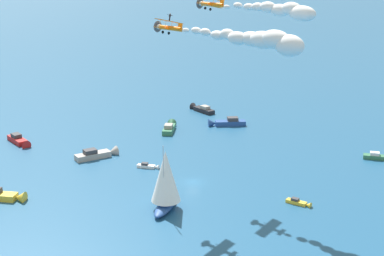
{
  "coord_description": "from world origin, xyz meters",
  "views": [
    {
      "loc": [
        -125.32,
        -0.24,
        51.22
      ],
      "look_at": [
        0.16,
        0.18,
        12.84
      ],
      "focal_mm": 55.48,
      "sensor_mm": 36.0,
      "label": 1
    }
  ],
  "objects_px": {
    "sailboat_outer_ring_b": "(166,180)",
    "wingwalker_lead": "(170,16)",
    "motorboat_far_stbd": "(300,203)",
    "motorboat_offshore": "(225,123)",
    "motorboat_trailing": "(381,157)",
    "biplane_lead": "(168,27)",
    "motorboat_outer_ring_a": "(170,127)",
    "motorboat_far_port": "(98,154)",
    "motorboat_mid_cluster": "(149,166)",
    "motorboat_near_centre": "(3,196)",
    "motorboat_ahead": "(201,109)",
    "motorboat_inshore": "(20,141)",
    "biplane_wingman": "(210,4)"
  },
  "relations": [
    {
      "from": "motorboat_inshore",
      "to": "biplane_lead",
      "type": "distance_m",
      "value": 63.74
    },
    {
      "from": "motorboat_outer_ring_a",
      "to": "sailboat_outer_ring_b",
      "type": "xyz_separation_m",
      "value": [
        -54.38,
        -1.39,
        5.57
      ]
    },
    {
      "from": "motorboat_trailing",
      "to": "biplane_lead",
      "type": "relative_size",
      "value": 1.24
    },
    {
      "from": "motorboat_trailing",
      "to": "motorboat_ahead",
      "type": "height_order",
      "value": "motorboat_ahead"
    },
    {
      "from": "motorboat_far_port",
      "to": "motorboat_outer_ring_a",
      "type": "distance_m",
      "value": 29.03
    },
    {
      "from": "motorboat_offshore",
      "to": "biplane_lead",
      "type": "xyz_separation_m",
      "value": [
        -49.9,
        14.55,
        34.86
      ]
    },
    {
      "from": "motorboat_offshore",
      "to": "motorboat_outer_ring_a",
      "type": "bearing_deg",
      "value": 106.26
    },
    {
      "from": "motorboat_inshore",
      "to": "motorboat_offshore",
      "type": "xyz_separation_m",
      "value": [
        17.39,
        -56.81,
        0.07
      ]
    },
    {
      "from": "motorboat_far_port",
      "to": "biplane_wingman",
      "type": "xyz_separation_m",
      "value": [
        -10.42,
        -27.83,
        38.53
      ]
    },
    {
      "from": "motorboat_far_port",
      "to": "motorboat_outer_ring_a",
      "type": "xyz_separation_m",
      "value": [
        23.41,
        -17.17,
        -0.04
      ]
    },
    {
      "from": "motorboat_inshore",
      "to": "wingwalker_lead",
      "type": "bearing_deg",
      "value": -127.07
    },
    {
      "from": "sailboat_outer_ring_b",
      "to": "biplane_wingman",
      "type": "height_order",
      "value": "biplane_wingman"
    },
    {
      "from": "motorboat_trailing",
      "to": "motorboat_mid_cluster",
      "type": "bearing_deg",
      "value": 96.03
    },
    {
      "from": "motorboat_mid_cluster",
      "to": "wingwalker_lead",
      "type": "height_order",
      "value": "wingwalker_lead"
    },
    {
      "from": "motorboat_far_stbd",
      "to": "motorboat_offshore",
      "type": "relative_size",
      "value": 0.46
    },
    {
      "from": "motorboat_trailing",
      "to": "sailboat_outer_ring_b",
      "type": "xyz_separation_m",
      "value": [
        -29.55,
        52.85,
        5.77
      ]
    },
    {
      "from": "sailboat_outer_ring_b",
      "to": "motorboat_trailing",
      "type": "bearing_deg",
      "value": -60.79
    },
    {
      "from": "motorboat_offshore",
      "to": "wingwalker_lead",
      "type": "height_order",
      "value": "wingwalker_lead"
    },
    {
      "from": "motorboat_trailing",
      "to": "motorboat_mid_cluster",
      "type": "distance_m",
      "value": 58.33
    },
    {
      "from": "motorboat_ahead",
      "to": "biplane_lead",
      "type": "xyz_separation_m",
      "value": [
        -65.9,
        7.54,
        34.95
      ]
    },
    {
      "from": "biplane_wingman",
      "to": "motorboat_inshore",
      "type": "bearing_deg",
      "value": 67.38
    },
    {
      "from": "motorboat_inshore",
      "to": "motorboat_trailing",
      "type": "bearing_deg",
      "value": -97.38
    },
    {
      "from": "biplane_lead",
      "to": "motorboat_near_centre",
      "type": "bearing_deg",
      "value": 97.68
    },
    {
      "from": "motorboat_far_stbd",
      "to": "biplane_wingman",
      "type": "bearing_deg",
      "value": 44.97
    },
    {
      "from": "motorboat_offshore",
      "to": "wingwalker_lead",
      "type": "relative_size",
      "value": 7.43
    },
    {
      "from": "motorboat_mid_cluster",
      "to": "motorboat_outer_ring_a",
      "type": "relative_size",
      "value": 0.52
    },
    {
      "from": "motorboat_mid_cluster",
      "to": "motorboat_outer_ring_a",
      "type": "distance_m",
      "value": 31.19
    },
    {
      "from": "motorboat_far_port",
      "to": "motorboat_trailing",
      "type": "xyz_separation_m",
      "value": [
        -1.42,
        -71.41,
        -0.24
      ]
    },
    {
      "from": "motorboat_far_stbd",
      "to": "motorboat_outer_ring_a",
      "type": "bearing_deg",
      "value": 29.08
    },
    {
      "from": "wingwalker_lead",
      "to": "motorboat_inshore",
      "type": "bearing_deg",
      "value": 52.93
    },
    {
      "from": "motorboat_offshore",
      "to": "motorboat_trailing",
      "type": "relative_size",
      "value": 1.37
    },
    {
      "from": "motorboat_inshore",
      "to": "motorboat_outer_ring_a",
      "type": "bearing_deg",
      "value": -72.67
    },
    {
      "from": "motorboat_trailing",
      "to": "motorboat_far_port",
      "type": "bearing_deg",
      "value": 88.86
    },
    {
      "from": "biplane_wingman",
      "to": "motorboat_offshore",
      "type": "bearing_deg",
      "value": -8.57
    },
    {
      "from": "motorboat_ahead",
      "to": "motorboat_outer_ring_a",
      "type": "relative_size",
      "value": 0.88
    },
    {
      "from": "motorboat_mid_cluster",
      "to": "sailboat_outer_ring_b",
      "type": "relative_size",
      "value": 0.4
    },
    {
      "from": "motorboat_inshore",
      "to": "biplane_wingman",
      "type": "height_order",
      "value": "biplane_wingman"
    },
    {
      "from": "motorboat_far_stbd",
      "to": "wingwalker_lead",
      "type": "distance_m",
      "value": 46.65
    },
    {
      "from": "motorboat_far_port",
      "to": "motorboat_mid_cluster",
      "type": "xyz_separation_m",
      "value": [
        -7.55,
        -13.4,
        -0.44
      ]
    },
    {
      "from": "motorboat_far_stbd",
      "to": "motorboat_outer_ring_a",
      "type": "xyz_separation_m",
      "value": [
        52.25,
        29.06,
        0.41
      ]
    },
    {
      "from": "motorboat_far_stbd",
      "to": "motorboat_inshore",
      "type": "bearing_deg",
      "value": 60.25
    },
    {
      "from": "motorboat_ahead",
      "to": "motorboat_mid_cluster",
      "type": "xyz_separation_m",
      "value": [
        -51.77,
        13.24,
        -0.36
      ]
    },
    {
      "from": "motorboat_near_centre",
      "to": "biplane_wingman",
      "type": "xyz_separation_m",
      "value": [
        16.01,
        -43.89,
        38.57
      ]
    },
    {
      "from": "motorboat_far_stbd",
      "to": "motorboat_offshore",
      "type": "distance_m",
      "value": 58.43
    },
    {
      "from": "motorboat_near_centre",
      "to": "motorboat_far_port",
      "type": "relative_size",
      "value": 0.99
    },
    {
      "from": "motorboat_far_port",
      "to": "motorboat_trailing",
      "type": "bearing_deg",
      "value": -91.14
    },
    {
      "from": "sailboat_outer_ring_b",
      "to": "biplane_lead",
      "type": "relative_size",
      "value": 2.1
    },
    {
      "from": "motorboat_trailing",
      "to": "wingwalker_lead",
      "type": "distance_m",
      "value": 66.98
    },
    {
      "from": "sailboat_outer_ring_b",
      "to": "wingwalker_lead",
      "type": "height_order",
      "value": "wingwalker_lead"
    },
    {
      "from": "motorboat_ahead",
      "to": "biplane_wingman",
      "type": "bearing_deg",
      "value": -178.75
    }
  ]
}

